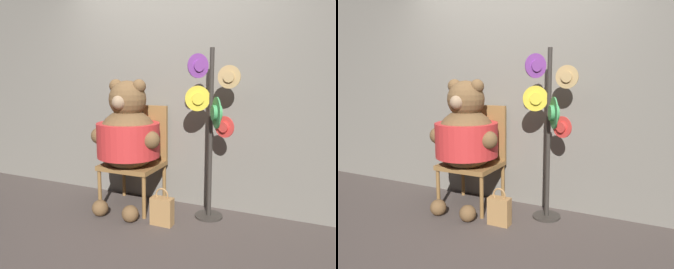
# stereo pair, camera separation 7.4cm
# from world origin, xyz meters

# --- Properties ---
(ground_plane) EXTENTS (14.00, 14.00, 0.00)m
(ground_plane) POSITION_xyz_m (0.00, 0.00, 0.00)
(ground_plane) COLOR #4C423D
(wall_back) EXTENTS (8.00, 0.10, 2.77)m
(wall_back) POSITION_xyz_m (0.00, 0.69, 1.39)
(wall_back) COLOR slate
(wall_back) RESTS_ON ground_plane
(chair) EXTENTS (0.59, 0.54, 1.09)m
(chair) POSITION_xyz_m (-0.35, 0.42, 0.57)
(chair) COLOR olive
(chair) RESTS_ON ground_plane
(teddy_bear) EXTENTS (0.79, 0.70, 1.38)m
(teddy_bear) POSITION_xyz_m (-0.34, 0.23, 0.80)
(teddy_bear) COLOR brown
(teddy_bear) RESTS_ON ground_plane
(hat_display_rack) EXTENTS (0.50, 0.44, 1.67)m
(hat_display_rack) POSITION_xyz_m (0.53, 0.32, 0.94)
(hat_display_rack) COLOR #332D28
(hat_display_rack) RESTS_ON ground_plane
(handbag_on_ground) EXTENTS (0.21, 0.10, 0.37)m
(handbag_on_ground) POSITION_xyz_m (0.14, 0.02, 0.14)
(handbag_on_ground) COLOR #A87A47
(handbag_on_ground) RESTS_ON ground_plane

